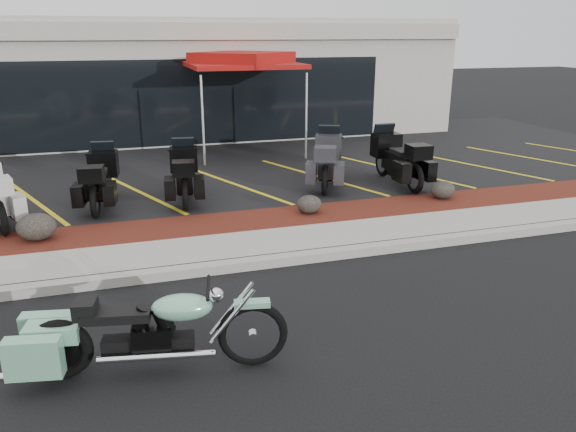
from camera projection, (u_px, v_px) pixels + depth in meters
name	position (u px, v px, depth m)	size (l,w,h in m)	color
ground	(310.00, 285.00, 8.30)	(90.00, 90.00, 0.00)	black
curb	(292.00, 258.00, 9.09)	(24.00, 0.25, 0.15)	gray
sidewalk	(280.00, 244.00, 9.73)	(24.00, 1.20, 0.15)	gray
mulch_bed	(262.00, 222.00, 10.81)	(24.00, 1.20, 0.16)	#3E110E
upper_lot	(213.00, 163.00, 15.71)	(26.00, 9.60, 0.15)	black
dealership_building	(181.00, 77.00, 20.80)	(18.00, 8.16, 4.00)	gray
boulder_left	(36.00, 227.00, 9.61)	(0.66, 0.55, 0.47)	black
boulder_mid	(309.00, 204.00, 11.06)	(0.50, 0.42, 0.36)	black
boulder_right	(443.00, 190.00, 12.03)	(0.53, 0.45, 0.38)	black
hero_cruiser	(253.00, 325.00, 6.15)	(2.91, 0.74, 1.03)	#76B899
touring_black_front	(105.00, 169.00, 12.08)	(2.10, 0.80, 1.22)	black
touring_black_mid	(184.00, 164.00, 12.53)	(2.09, 0.80, 1.22)	black
touring_grey	(329.00, 151.00, 13.68)	(2.23, 0.85, 1.30)	#2F2F34
touring_black_rear	(383.00, 150.00, 13.78)	(2.27, 0.87, 1.32)	black
traffic_cone	(181.00, 159.00, 14.91)	(0.33, 0.33, 0.40)	#CE5306
popup_canopy	(243.00, 62.00, 16.06)	(3.65, 3.65, 2.88)	silver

